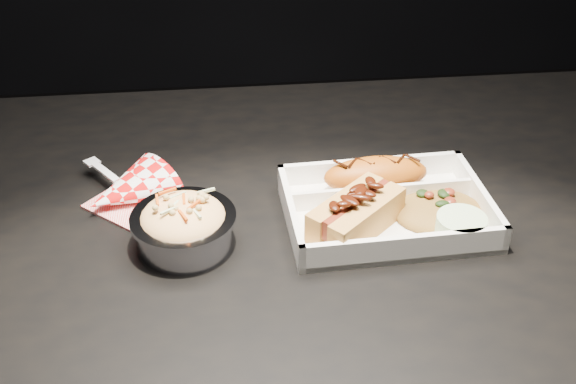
% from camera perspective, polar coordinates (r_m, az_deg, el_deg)
% --- Properties ---
extents(dining_table, '(1.20, 0.80, 0.75)m').
position_cam_1_polar(dining_table, '(0.96, -0.28, -6.82)').
color(dining_table, black).
rests_on(dining_table, ground).
extents(food_tray, '(0.26, 0.19, 0.04)m').
position_cam_1_polar(food_tray, '(0.92, 7.70, -1.56)').
color(food_tray, white).
rests_on(food_tray, dining_table).
extents(fried_pastry, '(0.14, 0.06, 0.05)m').
position_cam_1_polar(fried_pastry, '(0.95, 6.94, 1.37)').
color(fried_pastry, '#B15411').
rests_on(fried_pastry, food_tray).
extents(hotdog, '(0.13, 0.13, 0.06)m').
position_cam_1_polar(hotdog, '(0.87, 5.41, -1.60)').
color(hotdog, '#CD9246').
rests_on(hotdog, food_tray).
extents(fried_rice_mound, '(0.12, 0.10, 0.03)m').
position_cam_1_polar(fried_rice_mound, '(0.92, 11.87, -0.94)').
color(fried_rice_mound, olive).
rests_on(fried_rice_mound, food_tray).
extents(cupcake_liner, '(0.06, 0.06, 0.03)m').
position_cam_1_polar(cupcake_liner, '(0.88, 13.49, -2.76)').
color(cupcake_liner, beige).
rests_on(cupcake_liner, food_tray).
extents(foil_coleslaw_cup, '(0.12, 0.12, 0.07)m').
position_cam_1_polar(foil_coleslaw_cup, '(0.86, -8.24, -2.52)').
color(foil_coleslaw_cup, silver).
rests_on(foil_coleslaw_cup, dining_table).
extents(napkin_fork, '(0.15, 0.17, 0.10)m').
position_cam_1_polar(napkin_fork, '(0.96, -12.57, 0.05)').
color(napkin_fork, red).
rests_on(napkin_fork, dining_table).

